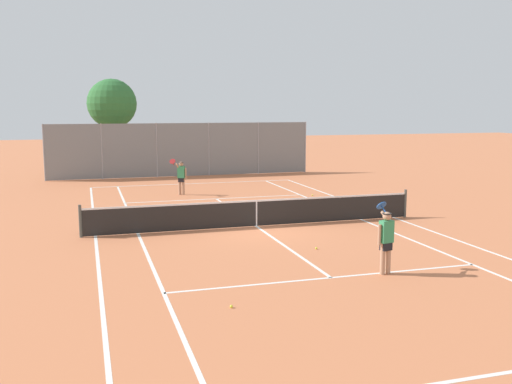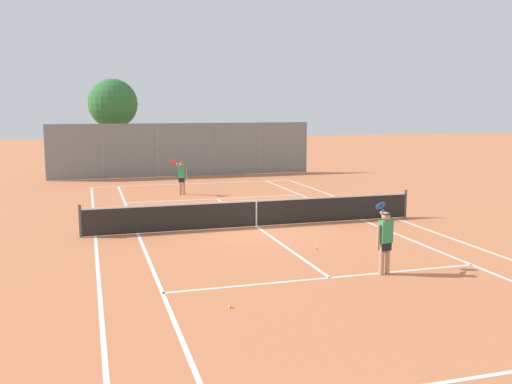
# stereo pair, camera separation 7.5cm
# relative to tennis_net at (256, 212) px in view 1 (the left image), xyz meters

# --- Properties ---
(ground_plane) EXTENTS (120.00, 120.00, 0.00)m
(ground_plane) POSITION_rel_tennis_net_xyz_m (0.00, 0.00, -0.51)
(ground_plane) COLOR #C67047
(court_line_markings) EXTENTS (11.10, 23.90, 0.01)m
(court_line_markings) POSITION_rel_tennis_net_xyz_m (0.00, 0.00, -0.51)
(court_line_markings) COLOR silver
(court_line_markings) RESTS_ON ground
(tennis_net) EXTENTS (12.00, 0.10, 1.07)m
(tennis_net) POSITION_rel_tennis_net_xyz_m (0.00, 0.00, 0.00)
(tennis_net) COLOR #474C47
(tennis_net) RESTS_ON ground
(player_near_side) EXTENTS (0.57, 0.82, 1.77)m
(player_near_side) POSITION_rel_tennis_net_xyz_m (1.45, -6.48, 0.42)
(player_near_side) COLOR tan
(player_near_side) RESTS_ON ground
(player_far_left) EXTENTS (0.87, 0.67, 1.77)m
(player_far_left) POSITION_rel_tennis_net_xyz_m (-1.34, 8.07, 0.42)
(player_far_left) COLOR tan
(player_far_left) RESTS_ON ground
(loose_tennis_ball_0) EXTENTS (0.07, 0.07, 0.07)m
(loose_tennis_ball_0) POSITION_rel_tennis_net_xyz_m (0.76, -3.65, -0.48)
(loose_tennis_ball_0) COLOR #D1DB33
(loose_tennis_ball_0) RESTS_ON ground
(loose_tennis_ball_1) EXTENTS (0.07, 0.07, 0.07)m
(loose_tennis_ball_1) POSITION_rel_tennis_net_xyz_m (2.05, 0.27, -0.48)
(loose_tennis_ball_1) COLOR #D1DB33
(loose_tennis_ball_1) RESTS_ON ground
(loose_tennis_ball_2) EXTENTS (0.07, 0.07, 0.07)m
(loose_tennis_ball_2) POSITION_rel_tennis_net_xyz_m (-2.89, -7.77, -0.48)
(loose_tennis_ball_2) COLOR #D1DB33
(loose_tennis_ball_2) RESTS_ON ground
(loose_tennis_ball_3) EXTENTS (0.07, 0.07, 0.07)m
(loose_tennis_ball_3) POSITION_rel_tennis_net_xyz_m (4.59, 5.96, -0.48)
(loose_tennis_ball_3) COLOR #D1DB33
(loose_tennis_ball_3) RESTS_ON ground
(loose_tennis_ball_4) EXTENTS (0.07, 0.07, 0.07)m
(loose_tennis_ball_4) POSITION_rel_tennis_net_xyz_m (0.33, 5.09, -0.48)
(loose_tennis_ball_4) COLOR #D1DB33
(loose_tennis_ball_4) RESTS_ON ground
(back_fence) EXTENTS (15.97, 0.08, 3.25)m
(back_fence) POSITION_rel_tennis_net_xyz_m (-0.00, 15.41, 1.11)
(back_fence) COLOR gray
(back_fence) RESTS_ON ground
(tree_behind_left) EXTENTS (3.03, 3.03, 5.91)m
(tree_behind_left) POSITION_rel_tennis_net_xyz_m (-3.99, 17.73, 3.76)
(tree_behind_left) COLOR brown
(tree_behind_left) RESTS_ON ground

